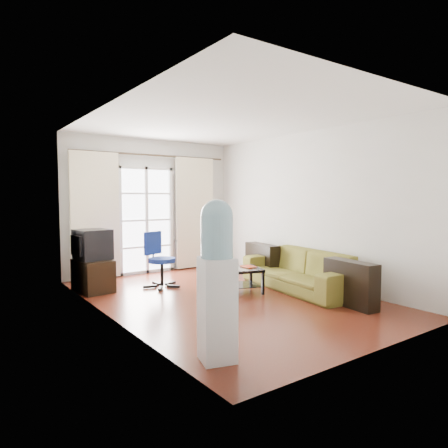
{
  "coord_description": "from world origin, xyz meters",
  "views": [
    {
      "loc": [
        -3.52,
        -4.91,
        1.56
      ],
      "look_at": [
        0.21,
        0.35,
        1.11
      ],
      "focal_mm": 32.0,
      "sensor_mm": 36.0,
      "label": 1
    }
  ],
  "objects_px": {
    "sofa": "(300,270)",
    "task_chair": "(161,271)",
    "coffee_table": "(230,277)",
    "crt_tv": "(91,244)",
    "water_cooler": "(217,277)",
    "tv_stand": "(93,276)"
  },
  "relations": [
    {
      "from": "coffee_table",
      "to": "sofa",
      "type": "bearing_deg",
      "value": -23.37
    },
    {
      "from": "coffee_table",
      "to": "crt_tv",
      "type": "height_order",
      "value": "crt_tv"
    },
    {
      "from": "task_chair",
      "to": "water_cooler",
      "type": "height_order",
      "value": "water_cooler"
    },
    {
      "from": "sofa",
      "to": "tv_stand",
      "type": "height_order",
      "value": "sofa"
    },
    {
      "from": "sofa",
      "to": "water_cooler",
      "type": "height_order",
      "value": "water_cooler"
    },
    {
      "from": "sofa",
      "to": "crt_tv",
      "type": "relative_size",
      "value": 3.95
    },
    {
      "from": "sofa",
      "to": "coffee_table",
      "type": "bearing_deg",
      "value": -106.03
    },
    {
      "from": "sofa",
      "to": "task_chair",
      "type": "distance_m",
      "value": 2.36
    },
    {
      "from": "task_chair",
      "to": "water_cooler",
      "type": "distance_m",
      "value": 3.27
    },
    {
      "from": "sofa",
      "to": "task_chair",
      "type": "xyz_separation_m",
      "value": [
        -1.81,
        1.5,
        -0.05
      ]
    },
    {
      "from": "coffee_table",
      "to": "crt_tv",
      "type": "relative_size",
      "value": 1.86
    },
    {
      "from": "sofa",
      "to": "water_cooler",
      "type": "relative_size",
      "value": 1.53
    },
    {
      "from": "crt_tv",
      "to": "water_cooler",
      "type": "bearing_deg",
      "value": -95.11
    },
    {
      "from": "sofa",
      "to": "water_cooler",
      "type": "bearing_deg",
      "value": -52.75
    },
    {
      "from": "coffee_table",
      "to": "crt_tv",
      "type": "distance_m",
      "value": 2.35
    },
    {
      "from": "crt_tv",
      "to": "water_cooler",
      "type": "xyz_separation_m",
      "value": [
        0.1,
        -3.51,
        0.03
      ]
    },
    {
      "from": "crt_tv",
      "to": "tv_stand",
      "type": "bearing_deg",
      "value": -95.97
    },
    {
      "from": "sofa",
      "to": "task_chair",
      "type": "bearing_deg",
      "value": -122.36
    },
    {
      "from": "tv_stand",
      "to": "water_cooler",
      "type": "height_order",
      "value": "water_cooler"
    },
    {
      "from": "coffee_table",
      "to": "crt_tv",
      "type": "bearing_deg",
      "value": 140.35
    },
    {
      "from": "sofa",
      "to": "crt_tv",
      "type": "height_order",
      "value": "crt_tv"
    },
    {
      "from": "crt_tv",
      "to": "water_cooler",
      "type": "relative_size",
      "value": 0.39
    }
  ]
}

